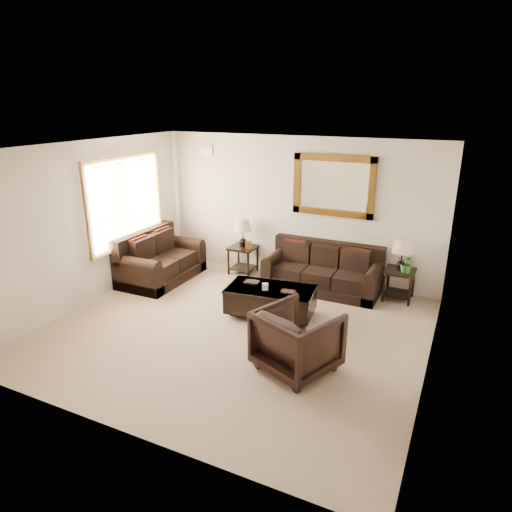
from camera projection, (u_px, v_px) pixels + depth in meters
The scene contains 11 objects.
room at pixel (233, 245), 6.49m from camera, with size 5.51×5.01×2.71m.
window at pixel (126, 202), 8.30m from camera, with size 0.07×1.96×1.66m.
mirror at pixel (333, 186), 8.15m from camera, with size 1.50×0.06×1.10m.
air_vent at pixel (207, 151), 9.06m from camera, with size 0.25×0.02×0.18m, color #999999.
sofa at pixel (323, 273), 8.33m from camera, with size 2.06×0.89×0.84m.
loveseat at pixel (159, 262), 8.79m from camera, with size 0.99×1.67×0.94m.
end_table_left at pixel (243, 238), 8.98m from camera, with size 0.51×0.51×1.11m.
end_table_right at pixel (401, 260), 7.75m from camera, with size 0.50×0.50×1.10m.
coffee_table at pixel (271, 298), 7.30m from camera, with size 1.48×0.92×0.59m.
armchair at pixel (297, 337), 5.77m from camera, with size 0.89×0.83×0.92m, color black.
potted_plant at pixel (407, 266), 7.65m from camera, with size 0.28×0.32×0.25m, color #2A6020.
Camera 1 is at (2.96, -5.45, 3.31)m, focal length 32.00 mm.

